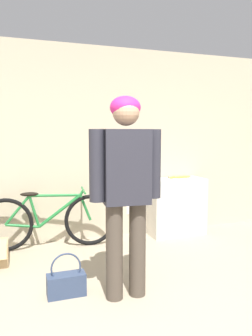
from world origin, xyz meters
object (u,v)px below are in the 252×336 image
at_px(person, 126,179).
at_px(bicycle, 49,221).
at_px(handbag, 66,283).
at_px(banana, 179,177).

relative_size(person, bicycle, 1.04).
xyz_separation_m(person, bicycle, (-0.52, 1.47, -0.70)).
height_order(person, handbag, person).
relative_size(person, handbag, 4.47).
height_order(bicycle, banana, banana).
bearing_deg(bicycle, handbag, -83.17).
distance_m(person, banana, 2.02).
bearing_deg(person, handbag, 164.76).
relative_size(bicycle, banana, 4.76).
bearing_deg(handbag, bicycle, 90.71).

